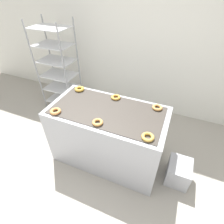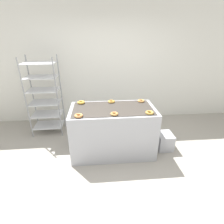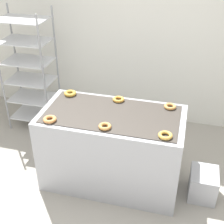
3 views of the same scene
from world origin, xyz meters
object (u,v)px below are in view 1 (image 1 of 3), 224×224
object	(u,v)px
fryer_machine	(108,135)
donut_near_right	(148,137)
donut_near_center	(98,122)
donut_far_center	(116,97)
donut_near_left	(55,111)
donut_far_left	(79,89)
baking_rack_cart	(58,68)
glaze_bin	(178,172)
donut_far_right	(157,107)

from	to	relation	value
fryer_machine	donut_near_right	bearing A→B (deg)	-25.23
donut_near_center	donut_far_center	bearing A→B (deg)	90.04
donut_near_left	donut_far_left	distance (m)	0.56
baking_rack_cart	glaze_bin	bearing A→B (deg)	-19.64
fryer_machine	glaze_bin	xyz separation A→B (m)	(1.01, 0.00, -0.29)
donut_far_left	donut_far_center	size ratio (longest dim) A/B	1.07
donut_far_left	donut_far_center	xyz separation A→B (m)	(0.57, 0.01, -0.00)
donut_near_center	donut_far_left	bearing A→B (deg)	136.18
glaze_bin	donut_far_center	size ratio (longest dim) A/B	2.61
fryer_machine	donut_near_center	size ratio (longest dim) A/B	11.99
donut_near_center	donut_far_center	xyz separation A→B (m)	(-0.00, 0.55, -0.00)
fryer_machine	donut_near_left	bearing A→B (deg)	-152.95
glaze_bin	donut_near_center	distance (m)	1.29
fryer_machine	donut_near_left	distance (m)	0.78
fryer_machine	donut_near_right	distance (m)	0.78
donut_near_left	donut_near_right	bearing A→B (deg)	0.82
donut_far_center	fryer_machine	bearing A→B (deg)	-90.67
fryer_machine	donut_far_center	xyz separation A→B (m)	(0.00, 0.28, 0.46)
donut_near_center	donut_far_right	xyz separation A→B (m)	(0.56, 0.54, -0.00)
donut_near_right	donut_far_center	size ratio (longest dim) A/B	1.02
donut_near_left	donut_near_right	world-z (taller)	donut_near_left
baking_rack_cart	donut_near_center	bearing A→B (deg)	-39.09
donut_near_center	donut_far_right	world-z (taller)	same
donut_near_center	donut_far_right	bearing A→B (deg)	43.86
donut_far_center	donut_far_right	bearing A→B (deg)	-1.44
donut_far_right	donut_near_right	bearing A→B (deg)	-88.97
donut_far_center	donut_far_right	distance (m)	0.56
donut_near_right	donut_far_left	distance (m)	1.26
baking_rack_cart	donut_far_center	bearing A→B (deg)	-22.45
baking_rack_cart	donut_far_left	xyz separation A→B (m)	(0.81, -0.58, 0.06)
donut_far_left	donut_far_right	size ratio (longest dim) A/B	1.08
donut_near_right	donut_near_center	bearing A→B (deg)	179.81
baking_rack_cart	donut_near_center	distance (m)	1.78
donut_near_left	donut_far_left	world-z (taller)	donut_far_left
fryer_machine	baking_rack_cart	size ratio (longest dim) A/B	0.89
donut_near_center	donut_far_right	distance (m)	0.78
donut_far_center	donut_near_left	bearing A→B (deg)	-134.70
fryer_machine	donut_near_left	size ratio (longest dim) A/B	11.24
donut_far_right	donut_far_center	bearing A→B (deg)	178.56
fryer_machine	baking_rack_cart	distance (m)	1.67
donut_near_left	donut_near_right	size ratio (longest dim) A/B	1.00
baking_rack_cart	donut_near_center	world-z (taller)	baking_rack_cart
donut_near_center	donut_far_center	distance (m)	0.55
glaze_bin	donut_far_right	bearing A→B (deg)	149.22
glaze_bin	donut_near_left	world-z (taller)	donut_near_left
donut_near_center	donut_far_center	world-z (taller)	same
donut_far_center	donut_far_left	bearing A→B (deg)	-179.31
donut_near_left	donut_far_right	bearing A→B (deg)	26.31
donut_near_center	donut_far_left	distance (m)	0.79
baking_rack_cart	donut_near_right	size ratio (longest dim) A/B	12.69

